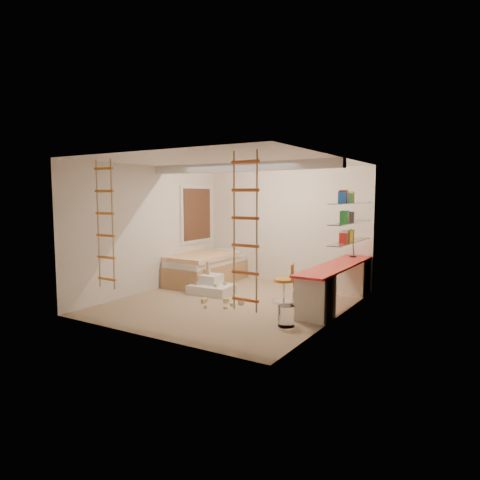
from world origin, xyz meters
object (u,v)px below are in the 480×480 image
Objects in this scene: desk at (336,283)px; bed at (206,269)px; play_platform at (211,286)px; swivel_chair at (285,288)px.

desk is 1.40× the size of bed.
play_platform is (0.70, -0.81, -0.18)m from bed.
play_platform is (-2.49, -0.44, -0.26)m from desk.
play_platform is at bearing -48.87° from bed.
swivel_chair is at bearing -157.80° from desk.
swivel_chair reaches higher than bed.
swivel_chair is at bearing 3.16° from play_platform.
swivel_chair reaches higher than play_platform.
bed is 2.71× the size of swivel_chair.
play_platform is (-1.63, -0.09, -0.13)m from swivel_chair.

